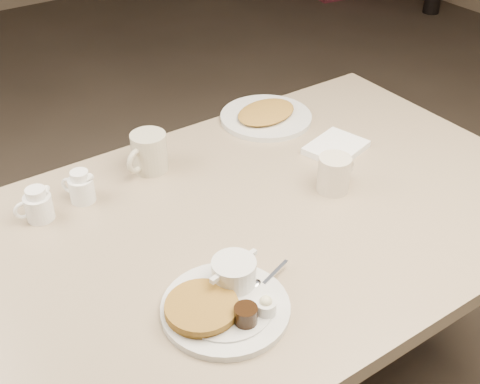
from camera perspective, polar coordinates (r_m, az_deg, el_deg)
diner_table at (r=1.51m, az=0.44°, el=-7.81°), size 1.50×0.90×0.75m
main_plate at (r=1.18m, az=-1.46°, el=-9.87°), size 0.32×0.29×0.07m
coffee_mug_near at (r=1.49m, az=8.71°, el=1.75°), size 0.11×0.09×0.09m
napkin at (r=1.66m, az=8.84°, el=4.08°), size 0.18×0.16×0.02m
coffee_mug_far at (r=1.56m, az=-8.44°, el=3.62°), size 0.14×0.12×0.10m
creamer_left at (r=1.46m, az=-18.14°, el=-1.17°), size 0.10×0.08×0.08m
creamer_right at (r=1.49m, az=-14.44°, el=0.42°), size 0.08×0.08×0.08m
hash_plate at (r=1.79m, az=2.41°, el=7.06°), size 0.32×0.32×0.04m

